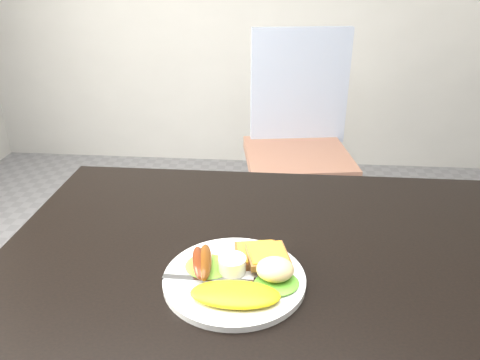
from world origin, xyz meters
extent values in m
cube|color=black|center=(0.00, 0.00, 0.73)|extent=(1.20, 0.80, 0.04)
cube|color=#A26B54|center=(0.06, 1.23, 0.45)|extent=(0.53, 0.53, 0.06)
imported|color=navy|center=(0.23, 0.65, 0.71)|extent=(0.53, 0.37, 1.41)
cylinder|color=white|center=(-0.11, -0.09, 0.76)|extent=(0.26, 0.26, 0.01)
ellipsoid|color=#528C1E|center=(-0.16, -0.07, 0.77)|extent=(0.11, 0.11, 0.01)
ellipsoid|color=#4A9B1D|center=(-0.03, -0.11, 0.77)|extent=(0.10, 0.10, 0.01)
ellipsoid|color=#FFF32A|center=(-0.10, -0.15, 0.77)|extent=(0.16, 0.07, 0.02)
ellipsoid|color=#5B2017|center=(-0.17, -0.08, 0.78)|extent=(0.05, 0.10, 0.02)
ellipsoid|color=#63320D|center=(-0.16, -0.08, 0.78)|extent=(0.04, 0.11, 0.03)
cylinder|color=white|center=(-0.11, -0.08, 0.78)|extent=(0.05, 0.05, 0.03)
cube|color=brown|center=(-0.07, -0.03, 0.77)|extent=(0.09, 0.09, 0.01)
cube|color=brown|center=(-0.05, -0.05, 0.78)|extent=(0.09, 0.09, 0.01)
ellipsoid|color=beige|center=(-0.03, -0.09, 0.79)|extent=(0.08, 0.07, 0.04)
cube|color=#ADAFB7|center=(-0.15, -0.11, 0.76)|extent=(0.17, 0.02, 0.00)
camera|label=1|loc=(-0.04, -0.79, 1.29)|focal=35.00mm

